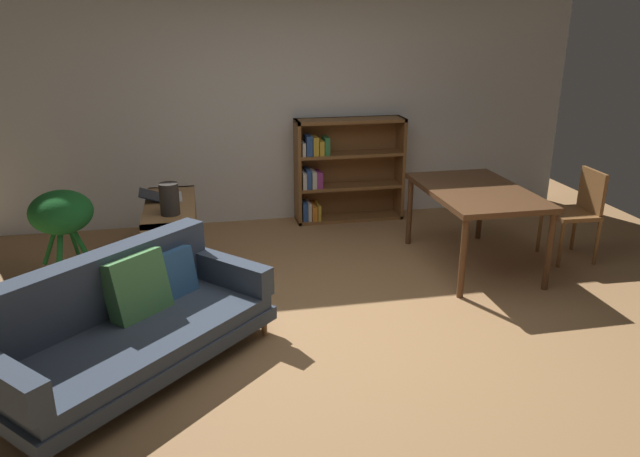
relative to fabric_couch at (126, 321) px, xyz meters
name	(u,v)px	position (x,y,z in m)	size (l,w,h in m)	color
ground_plane	(339,322)	(1.55, 0.32, -0.35)	(8.16, 8.16, 0.00)	#A87A4C
back_wall_panel	(285,103)	(1.55, 3.02, 1.00)	(6.80, 0.10, 2.70)	silver
fabric_couch	(126,321)	(0.00, 0.00, 0.00)	(1.99, 1.94, 0.77)	olive
media_console	(173,236)	(0.26, 1.73, -0.04)	(0.46, 1.21, 0.63)	olive
open_laptop	(163,196)	(0.19, 1.90, 0.31)	(0.41, 0.34, 0.08)	silver
desk_speaker	(169,199)	(0.28, 1.40, 0.43)	(0.17, 0.17, 0.28)	#2D2823
potted_floor_plant	(62,219)	(-0.64, 1.47, 0.28)	(0.53, 0.55, 0.87)	brown
dining_table	(476,196)	(3.06, 1.21, 0.34)	(0.90, 1.42, 0.76)	#56351E
dining_chair_near	(578,209)	(4.13, 1.17, 0.16)	(0.43, 0.45, 0.89)	brown
bookshelf	(342,170)	(2.17, 2.84, 0.24)	(1.25, 0.33, 1.18)	brown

